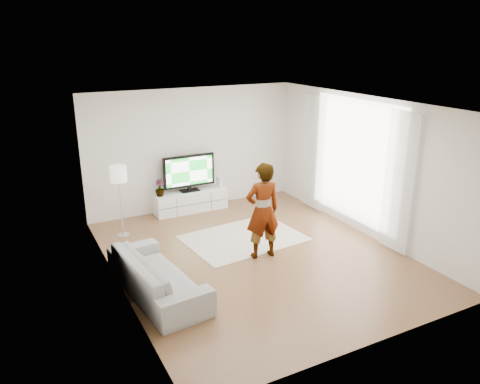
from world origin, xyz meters
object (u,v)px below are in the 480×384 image
player (263,211)px  floor_lamp (119,177)px  rug (244,238)px  television (189,172)px  sofa (157,275)px  media_console (191,201)px

player → floor_lamp: bearing=-41.2°
rug → floor_lamp: (-2.12, 1.26, 1.24)m
rug → floor_lamp: bearing=149.3°
television → sofa: television is taller
media_console → player: 2.93m
television → floor_lamp: (-1.76, -0.73, 0.31)m
media_console → television: size_ratio=1.38×
media_console → floor_lamp: bearing=-158.2°
rug → floor_lamp: 2.76m
media_console → floor_lamp: 2.15m
television → floor_lamp: floor_lamp is taller
rug → television: bearing=100.3°
media_console → rug: (0.36, -1.96, -0.23)m
rug → floor_lamp: size_ratio=1.54×
television → rug: television is taller
media_console → television: television is taller
sofa → floor_lamp: bearing=-7.9°
media_console → sofa: sofa is taller
sofa → floor_lamp: (0.07, 2.50, 0.93)m
media_console → player: size_ratio=0.95×
media_console → rug: media_console is taller
player → sofa: player is taller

